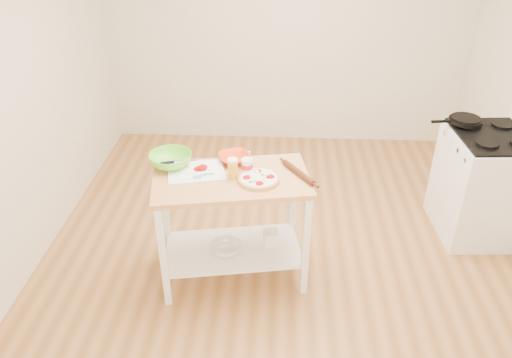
{
  "coord_description": "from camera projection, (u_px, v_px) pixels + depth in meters",
  "views": [
    {
      "loc": [
        -0.05,
        -3.24,
        2.71
      ],
      "look_at": [
        -0.21,
        -0.19,
        0.87
      ],
      "focal_mm": 35.0,
      "sensor_mm": 36.0,
      "label": 1
    }
  ],
  "objects": [
    {
      "name": "shelf_glass_bowl",
      "position": [
        226.0,
        248.0,
        3.79
      ],
      "size": [
        0.31,
        0.31,
        0.07
      ],
      "primitive_type": "imported",
      "rotation": [
        0.0,
        0.0,
        0.49
      ],
      "color": "silver",
      "rests_on": "prep_island"
    },
    {
      "name": "room_shell",
      "position": [
        288.0,
        106.0,
        3.47
      ],
      "size": [
        4.04,
        4.54,
        2.74
      ],
      "color": "#A7713E",
      "rests_on": "ground"
    },
    {
      "name": "spatula",
      "position": [
        203.0,
        175.0,
        3.51
      ],
      "size": [
        0.15,
        0.08,
        0.01
      ],
      "rotation": [
        0.0,
        0.0,
        0.25
      ],
      "color": "#3BA9B1",
      "rests_on": "cutting_board"
    },
    {
      "name": "cutting_board",
      "position": [
        196.0,
        171.0,
        3.58
      ],
      "size": [
        0.46,
        0.38,
        0.04
      ],
      "rotation": [
        0.0,
        0.0,
        0.22
      ],
      "color": "white",
      "rests_on": "prep_island"
    },
    {
      "name": "yogurt_tub",
      "position": [
        247.0,
        166.0,
        3.56
      ],
      "size": [
        0.08,
        0.08,
        0.18
      ],
      "color": "white",
      "rests_on": "prep_island"
    },
    {
      "name": "rolling_pin",
      "position": [
        299.0,
        173.0,
        3.53
      ],
      "size": [
        0.23,
        0.31,
        0.04
      ],
      "primitive_type": "cylinder",
      "rotation": [
        1.57,
        0.0,
        0.59
      ],
      "color": "#4E2211",
      "rests_on": "prep_island"
    },
    {
      "name": "knife",
      "position": [
        174.0,
        162.0,
        3.68
      ],
      "size": [
        0.26,
        0.11,
        0.01
      ],
      "rotation": [
        0.0,
        0.0,
        0.3
      ],
      "color": "silver",
      "rests_on": "cutting_board"
    },
    {
      "name": "prep_island",
      "position": [
        232.0,
        207.0,
        3.65
      ],
      "size": [
        1.19,
        0.78,
        0.9
      ],
      "rotation": [
        0.0,
        0.0,
        0.17
      ],
      "color": "tan",
      "rests_on": "ground"
    },
    {
      "name": "green_bowl",
      "position": [
        171.0,
        160.0,
        3.64
      ],
      "size": [
        0.42,
        0.42,
        0.1
      ],
      "primitive_type": "imported",
      "rotation": [
        0.0,
        0.0,
        0.49
      ],
      "color": "#70D633",
      "rests_on": "prep_island"
    },
    {
      "name": "gas_stove",
      "position": [
        482.0,
        184.0,
        4.25
      ],
      "size": [
        0.67,
        0.76,
        1.11
      ],
      "rotation": [
        0.0,
        0.0,
        0.07
      ],
      "color": "white",
      "rests_on": "ground"
    },
    {
      "name": "shelf_bin",
      "position": [
        271.0,
        237.0,
        3.88
      ],
      "size": [
        0.12,
        0.12,
        0.11
      ],
      "primitive_type": "cube",
      "rotation": [
        0.0,
        0.0,
        0.17
      ],
      "color": "white",
      "rests_on": "prep_island"
    },
    {
      "name": "beer_pint",
      "position": [
        233.0,
        168.0,
        3.48
      ],
      "size": [
        0.07,
        0.07,
        0.15
      ],
      "color": "gold",
      "rests_on": "prep_island"
    },
    {
      "name": "pizza",
      "position": [
        259.0,
        178.0,
        3.47
      ],
      "size": [
        0.29,
        0.29,
        0.05
      ],
      "rotation": [
        0.0,
        0.0,
        -0.14
      ],
      "color": "tan",
      "rests_on": "prep_island"
    },
    {
      "name": "orange_bowl",
      "position": [
        235.0,
        158.0,
        3.7
      ],
      "size": [
        0.3,
        0.3,
        0.06
      ],
      "primitive_type": "imported",
      "rotation": [
        0.0,
        0.0,
        0.39
      ],
      "color": "#E63E12",
      "rests_on": "prep_island"
    },
    {
      "name": "skillet",
      "position": [
        465.0,
        120.0,
        4.17
      ],
      "size": [
        0.43,
        0.27,
        0.03
      ],
      "rotation": [
        0.0,
        0.0,
        0.15
      ],
      "color": "black",
      "rests_on": "gas_stove"
    }
  ]
}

